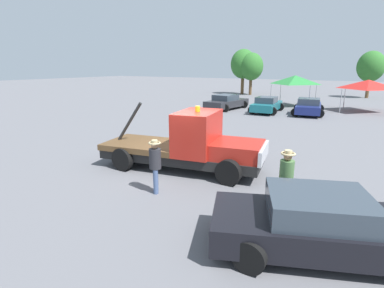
% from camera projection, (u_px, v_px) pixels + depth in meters
% --- Properties ---
extents(ground_plane, '(160.00, 160.00, 0.00)m').
position_uv_depth(ground_plane, '(181.00, 168.00, 11.68)').
color(ground_plane, slate).
extents(tow_truck, '(6.50, 3.04, 2.51)m').
position_uv_depth(tow_truck, '(190.00, 146.00, 11.30)').
color(tow_truck, black).
rests_on(tow_truck, ground).
extents(foreground_car, '(5.20, 3.55, 1.34)m').
position_uv_depth(foreground_car, '(326.00, 225.00, 6.26)').
color(foreground_car, black).
rests_on(foreground_car, ground).
extents(person_near_truck, '(0.39, 0.39, 1.74)m').
position_uv_depth(person_near_truck, '(286.00, 176.00, 7.99)').
color(person_near_truck, '#38383D').
rests_on(person_near_truck, ground).
extents(person_at_hood, '(0.38, 0.38, 1.71)m').
position_uv_depth(person_at_hood, '(155.00, 162.00, 9.22)').
color(person_at_hood, '#475B84').
rests_on(person_at_hood, ground).
extents(parked_car_charcoal, '(2.93, 5.04, 1.34)m').
position_uv_depth(parked_car_charcoal, '(226.00, 102.00, 27.43)').
color(parked_car_charcoal, '#2D2D33').
rests_on(parked_car_charcoal, ground).
extents(parked_car_teal, '(2.53, 4.44, 1.34)m').
position_uv_depth(parked_car_teal, '(267.00, 105.00, 25.48)').
color(parked_car_teal, '#196670').
rests_on(parked_car_teal, ground).
extents(parked_car_navy, '(2.86, 4.69, 1.34)m').
position_uv_depth(parked_car_navy, '(308.00, 107.00, 24.41)').
color(parked_car_navy, navy).
rests_on(parked_car_navy, ground).
extents(canopy_tent_green, '(3.59, 3.59, 2.99)m').
position_uv_depth(canopy_tent_green, '(295.00, 80.00, 28.86)').
color(canopy_tent_green, '#9E9EA3').
rests_on(canopy_tent_green, ground).
extents(canopy_tent_red, '(3.67, 3.67, 2.73)m').
position_uv_depth(canopy_tent_red, '(368.00, 84.00, 25.43)').
color(canopy_tent_red, '#9E9EA3').
rests_on(canopy_tent_red, ground).
extents(tree_left, '(3.42, 3.42, 6.10)m').
position_uv_depth(tree_left, '(243.00, 64.00, 41.13)').
color(tree_left, brown).
rests_on(tree_left, ground).
extents(tree_center, '(3.13, 3.13, 5.59)m').
position_uv_depth(tree_center, '(251.00, 67.00, 40.19)').
color(tree_center, brown).
rests_on(tree_center, ground).
extents(tree_right, '(3.15, 3.15, 5.63)m').
position_uv_depth(tree_right, '(371.00, 67.00, 36.18)').
color(tree_right, brown).
rests_on(tree_right, ground).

